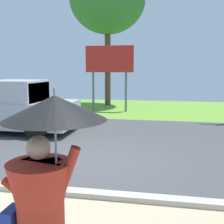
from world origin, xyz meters
TOP-DOWN VIEW (x-y plane):
  - ground_plane at (0.00, 2.95)m, footprint 40.00×22.00m
  - monk_pedestrian at (0.75, -4.40)m, footprint 1.04×0.93m
  - pickup_truck at (-3.97, 2.77)m, footprint 5.20×2.28m
  - roadside_billboard at (-1.21, 8.43)m, footprint 2.60×0.12m

SIDE VIEW (x-z plane):
  - ground_plane at x=0.00m, z-range -0.15..0.05m
  - pickup_truck at x=-3.97m, z-range -0.07..1.81m
  - monk_pedestrian at x=0.75m, z-range 0.00..2.13m
  - roadside_billboard at x=-1.21m, z-range 0.80..4.30m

